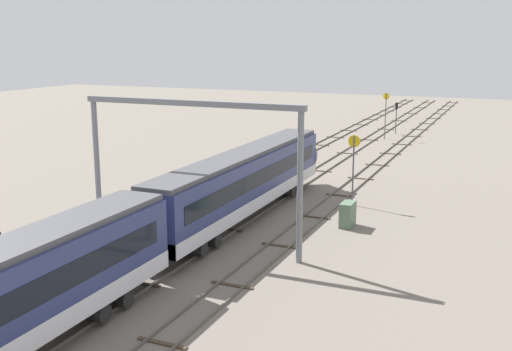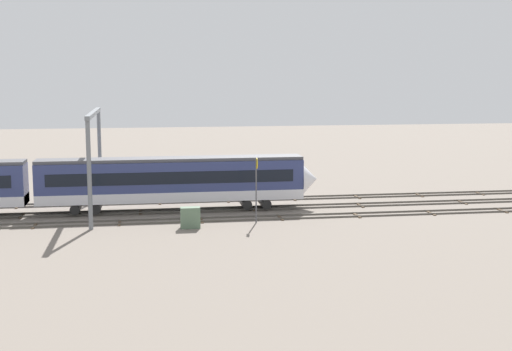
% 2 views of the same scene
% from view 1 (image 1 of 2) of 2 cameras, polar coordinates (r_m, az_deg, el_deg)
% --- Properties ---
extents(ground_plane, '(202.58, 202.58, 0.00)m').
position_cam_1_polar(ground_plane, '(46.63, 0.08, -3.30)').
color(ground_plane, slate).
extents(track_near_foreground, '(186.58, 2.40, 0.16)m').
position_cam_1_polar(track_near_foreground, '(45.06, 5.42, -3.83)').
color(track_near_foreground, '#59544C').
rests_on(track_near_foreground, ground).
extents(track_with_train, '(186.58, 2.40, 0.16)m').
position_cam_1_polar(track_with_train, '(46.61, 0.08, -3.21)').
color(track_with_train, '#59544C').
rests_on(track_with_train, ground).
extents(track_middle, '(186.58, 2.40, 0.16)m').
position_cam_1_polar(track_middle, '(48.54, -4.87, -2.62)').
color(track_middle, '#59544C').
rests_on(track_middle, ground).
extents(overhead_gantry, '(0.40, 14.75, 9.18)m').
position_cam_1_polar(overhead_gantry, '(37.41, -6.12, 3.03)').
color(overhead_gantry, slate).
rests_on(overhead_gantry, ground).
extents(speed_sign_near_foreground, '(0.14, 0.83, 5.98)m').
position_cam_1_polar(speed_sign_near_foreground, '(81.39, 11.96, 5.93)').
color(speed_sign_near_foreground, '#4C4C51').
rests_on(speed_sign_near_foreground, ground).
extents(speed_sign_mid_trackside, '(0.14, 0.95, 5.55)m').
position_cam_1_polar(speed_sign_mid_trackside, '(48.03, 9.05, 1.44)').
color(speed_sign_mid_trackside, '#4C4C51').
rests_on(speed_sign_mid_trackside, ground).
extents(signal_light_trackside_approach, '(0.31, 0.32, 4.26)m').
position_cam_1_polar(signal_light_trackside_approach, '(86.74, 12.91, 5.67)').
color(signal_light_trackside_approach, '#4C4C51').
rests_on(signal_light_trackside_approach, ground).
extents(signal_light_trackside_departure, '(0.31, 0.32, 4.62)m').
position_cam_1_polar(signal_light_trackside_departure, '(29.28, -22.71, -7.85)').
color(signal_light_trackside_departure, '#4C4C51').
rests_on(signal_light_trackside_departure, ground).
extents(relay_cabinet, '(1.61, 0.83, 1.73)m').
position_cam_1_polar(relay_cabinet, '(43.06, 8.51, -3.60)').
color(relay_cabinet, '#597259').
rests_on(relay_cabinet, ground).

